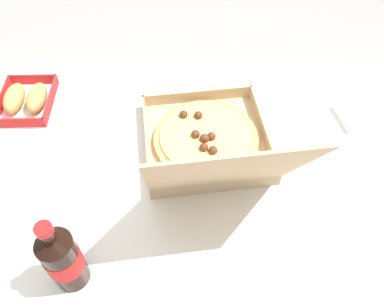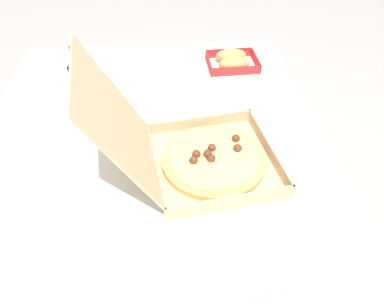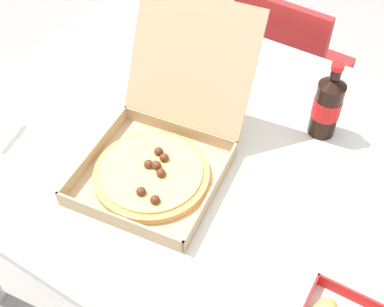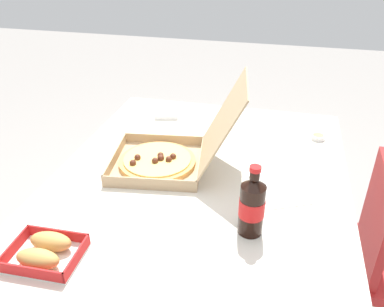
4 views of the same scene
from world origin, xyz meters
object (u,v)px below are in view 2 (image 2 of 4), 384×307
at_px(pizza_box_open, 198,154).
at_px(cola_bottle, 83,85).
at_px(bread_side_box, 232,61).
at_px(paper_menu, 52,161).

relative_size(pizza_box_open, cola_bottle, 2.33).
height_order(bread_side_box, paper_menu, bread_side_box).
height_order(pizza_box_open, cola_bottle, pizza_box_open).
relative_size(pizza_box_open, paper_menu, 2.48).
distance_m(pizza_box_open, paper_menu, 0.42).
xyz_separation_m(pizza_box_open, paper_menu, (0.06, 0.41, -0.05)).
xyz_separation_m(pizza_box_open, cola_bottle, (0.30, 0.34, 0.05)).
height_order(bread_side_box, cola_bottle, cola_bottle).
xyz_separation_m(pizza_box_open, bread_side_box, (0.54, -0.18, -0.02)).
height_order(cola_bottle, paper_menu, cola_bottle).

